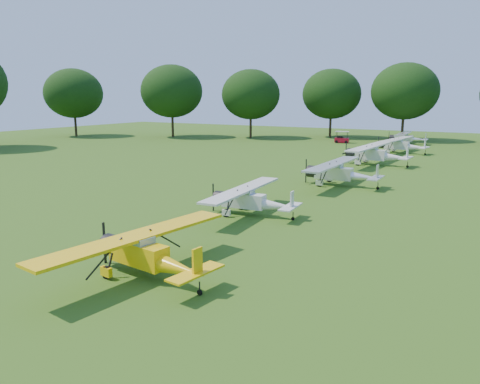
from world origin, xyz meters
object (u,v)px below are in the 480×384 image
(golf_cart, at_px, (342,139))
(aircraft_6, at_px, (401,144))
(aircraft_7, at_px, (407,137))
(aircraft_3, at_px, (250,199))
(aircraft_2, at_px, (146,252))
(aircraft_4, at_px, (339,172))
(aircraft_5, at_px, (375,153))

(golf_cart, bearing_deg, aircraft_6, -50.98)
(aircraft_7, bearing_deg, aircraft_3, -91.96)
(aircraft_2, relative_size, aircraft_4, 0.93)
(aircraft_3, xyz_separation_m, aircraft_4, (1.78, 12.36, 0.14))
(aircraft_3, bearing_deg, aircraft_5, 83.01)
(golf_cart, bearing_deg, aircraft_7, 8.30)
(aircraft_5, bearing_deg, golf_cart, 118.76)
(aircraft_2, xyz_separation_m, aircraft_6, (0.44, 49.66, 0.08))
(aircraft_6, height_order, golf_cart, aircraft_6)
(aircraft_4, bearing_deg, aircraft_6, 90.86)
(aircraft_3, bearing_deg, aircraft_4, 77.78)
(aircraft_5, bearing_deg, aircraft_4, -85.25)
(aircraft_5, distance_m, golf_cart, 24.53)
(aircraft_2, xyz_separation_m, aircraft_7, (-1.10, 62.28, -0.03))
(aircraft_5, xyz_separation_m, aircraft_6, (0.26, 12.55, -0.12))
(aircraft_4, bearing_deg, aircraft_5, 92.29)
(aircraft_6, height_order, aircraft_7, aircraft_6)
(aircraft_7, bearing_deg, golf_cart, -163.65)
(aircraft_4, height_order, aircraft_6, aircraft_4)
(aircraft_2, xyz_separation_m, golf_cart, (-10.49, 59.18, -0.48))
(aircraft_2, xyz_separation_m, aircraft_4, (0.62, 23.54, 0.09))
(aircraft_2, distance_m, aircraft_5, 37.11)
(aircraft_5, relative_size, golf_cart, 4.79)
(aircraft_3, bearing_deg, aircraft_2, -88.04)
(aircraft_7, bearing_deg, aircraft_2, -90.87)
(aircraft_2, height_order, aircraft_3, aircraft_2)
(aircraft_6, bearing_deg, aircraft_5, -84.70)
(aircraft_4, height_order, aircraft_5, aircraft_5)
(aircraft_4, bearing_deg, golf_cart, 107.80)
(aircraft_3, xyz_separation_m, aircraft_6, (1.61, 38.48, 0.12))
(aircraft_2, xyz_separation_m, aircraft_3, (-1.17, 11.18, -0.04))
(aircraft_5, xyz_separation_m, aircraft_7, (-1.29, 25.17, -0.24))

